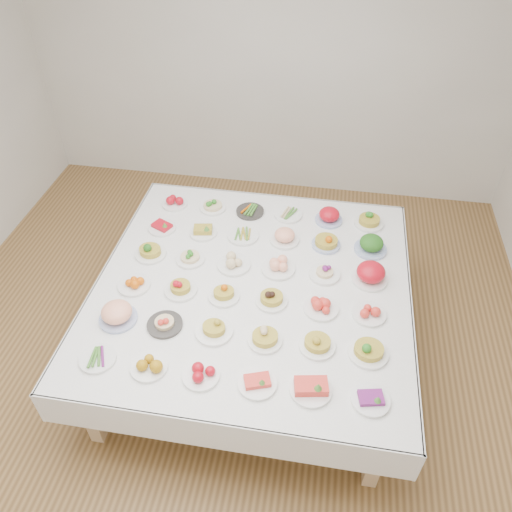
% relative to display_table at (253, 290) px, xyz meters
% --- Properties ---
extents(room_envelope, '(5.02, 5.02, 2.81)m').
position_rel_display_table_xyz_m(room_envelope, '(-0.22, -0.09, 1.15)').
color(room_envelope, olive).
rests_on(room_envelope, ground).
extents(display_table, '(2.23, 2.23, 0.75)m').
position_rel_display_table_xyz_m(display_table, '(0.00, 0.00, 0.00)').
color(display_table, white).
rests_on(display_table, ground).
extents(dish_0, '(0.22, 0.22, 0.05)m').
position_rel_display_table_xyz_m(dish_0, '(-0.82, -0.81, 0.09)').
color(dish_0, white).
rests_on(dish_0, display_table).
extents(dish_1, '(0.23, 0.23, 0.11)m').
position_rel_display_table_xyz_m(dish_1, '(-0.49, -0.82, 0.12)').
color(dish_1, white).
rests_on(dish_1, display_table).
extents(dish_2, '(0.23, 0.23, 0.10)m').
position_rel_display_table_xyz_m(dish_2, '(-0.17, -0.82, 0.11)').
color(dish_2, white).
rests_on(dish_2, display_table).
extents(dish_3, '(0.23, 0.23, 0.09)m').
position_rel_display_table_xyz_m(dish_3, '(0.17, -0.82, 0.10)').
color(dish_3, white).
rests_on(dish_3, display_table).
extents(dish_4, '(0.24, 0.24, 0.12)m').
position_rel_display_table_xyz_m(dish_4, '(0.48, -0.81, 0.12)').
color(dish_4, white).
rests_on(dish_4, display_table).
extents(dish_5, '(0.22, 0.22, 0.10)m').
position_rel_display_table_xyz_m(dish_5, '(0.82, -0.83, 0.10)').
color(dish_5, white).
rests_on(dish_5, display_table).
extents(dish_6, '(0.25, 0.25, 0.16)m').
position_rel_display_table_xyz_m(dish_6, '(-0.82, -0.48, 0.14)').
color(dish_6, '#4C66B2').
rests_on(dish_6, display_table).
extents(dish_7, '(0.23, 0.23, 0.12)m').
position_rel_display_table_xyz_m(dish_7, '(-0.50, -0.48, 0.12)').
color(dish_7, '#2D2B28').
rests_on(dish_7, display_table).
extents(dish_8, '(0.24, 0.24, 0.13)m').
position_rel_display_table_xyz_m(dish_8, '(-0.17, -0.48, 0.12)').
color(dish_8, white).
rests_on(dish_8, display_table).
extents(dish_9, '(0.22, 0.22, 0.14)m').
position_rel_display_table_xyz_m(dish_9, '(0.17, -0.50, 0.13)').
color(dish_9, white).
rests_on(dish_9, display_table).
extents(dish_10, '(0.23, 0.23, 0.13)m').
position_rel_display_table_xyz_m(dish_10, '(0.50, -0.49, 0.12)').
color(dish_10, white).
rests_on(dish_10, display_table).
extents(dish_11, '(0.25, 0.25, 0.14)m').
position_rel_display_table_xyz_m(dish_11, '(0.81, -0.49, 0.13)').
color(dish_11, white).
rests_on(dish_11, display_table).
extents(dish_12, '(0.23, 0.23, 0.09)m').
position_rel_display_table_xyz_m(dish_12, '(-0.82, -0.17, 0.10)').
color(dish_12, white).
rests_on(dish_12, display_table).
extents(dish_13, '(0.22, 0.22, 0.12)m').
position_rel_display_table_xyz_m(dish_13, '(-0.48, -0.16, 0.12)').
color(dish_13, white).
rests_on(dish_13, display_table).
extents(dish_14, '(0.22, 0.22, 0.11)m').
position_rel_display_table_xyz_m(dish_14, '(-0.17, -0.17, 0.11)').
color(dish_14, white).
rests_on(dish_14, display_table).
extents(dish_15, '(0.22, 0.22, 0.12)m').
position_rel_display_table_xyz_m(dish_15, '(0.16, -0.16, 0.12)').
color(dish_15, white).
rests_on(dish_15, display_table).
extents(dish_16, '(0.23, 0.23, 0.10)m').
position_rel_display_table_xyz_m(dish_16, '(0.50, -0.17, 0.11)').
color(dish_16, white).
rests_on(dish_16, display_table).
extents(dish_17, '(0.22, 0.22, 0.09)m').
position_rel_display_table_xyz_m(dish_17, '(0.82, -0.17, 0.10)').
color(dish_17, white).
rests_on(dish_17, display_table).
extents(dish_18, '(0.24, 0.23, 0.14)m').
position_rel_display_table_xyz_m(dish_18, '(-0.81, 0.17, 0.13)').
color(dish_18, white).
rests_on(dish_18, display_table).
extents(dish_19, '(0.21, 0.21, 0.10)m').
position_rel_display_table_xyz_m(dish_19, '(-0.50, 0.16, 0.11)').
color(dish_19, white).
rests_on(dish_19, display_table).
extents(dish_20, '(0.24, 0.24, 0.11)m').
position_rel_display_table_xyz_m(dish_20, '(-0.17, 0.16, 0.11)').
color(dish_20, white).
rests_on(dish_20, display_table).
extents(dish_21, '(0.26, 0.26, 0.12)m').
position_rel_display_table_xyz_m(dish_21, '(0.16, 0.17, 0.12)').
color(dish_21, white).
rests_on(dish_21, display_table).
extents(dish_22, '(0.22, 0.22, 0.11)m').
position_rel_display_table_xyz_m(dish_22, '(0.50, 0.16, 0.11)').
color(dish_22, white).
rests_on(dish_22, display_table).
extents(dish_23, '(0.28, 0.28, 0.16)m').
position_rel_display_table_xyz_m(dish_23, '(0.82, 0.17, 0.14)').
color(dish_23, white).
rests_on(dish_23, display_table).
extents(dish_24, '(0.22, 0.22, 0.09)m').
position_rel_display_table_xyz_m(dish_24, '(-0.82, 0.49, 0.10)').
color(dish_24, white).
rests_on(dish_24, display_table).
extents(dish_25, '(0.22, 0.22, 0.10)m').
position_rel_display_table_xyz_m(dish_25, '(-0.48, 0.48, 0.11)').
color(dish_25, white).
rests_on(dish_25, display_table).
extents(dish_26, '(0.24, 0.24, 0.05)m').
position_rel_display_table_xyz_m(dish_26, '(-0.16, 0.50, 0.09)').
color(dish_26, white).
rests_on(dish_26, display_table).
extents(dish_27, '(0.22, 0.22, 0.12)m').
position_rel_display_table_xyz_m(dish_27, '(0.17, 0.50, 0.12)').
color(dish_27, white).
rests_on(dish_27, display_table).
extents(dish_28, '(0.22, 0.22, 0.13)m').
position_rel_display_table_xyz_m(dish_28, '(0.49, 0.50, 0.12)').
color(dish_28, '#4C66B2').
rests_on(dish_28, display_table).
extents(dish_29, '(0.24, 0.24, 0.15)m').
position_rel_display_table_xyz_m(dish_29, '(0.83, 0.50, 0.14)').
color(dish_29, '#4C66B2').
rests_on(dish_29, display_table).
extents(dish_30, '(0.21, 0.21, 0.10)m').
position_rel_display_table_xyz_m(dish_30, '(-0.81, 0.82, 0.11)').
color(dish_30, white).
rests_on(dish_30, display_table).
extents(dish_31, '(0.21, 0.21, 0.11)m').
position_rel_display_table_xyz_m(dish_31, '(-0.48, 0.82, 0.11)').
color(dish_31, white).
rests_on(dish_31, display_table).
extents(dish_32, '(0.23, 0.23, 0.05)m').
position_rel_display_table_xyz_m(dish_32, '(-0.16, 0.82, 0.09)').
color(dish_32, '#2D2B28').
rests_on(dish_32, display_table).
extents(dish_33, '(0.23, 0.23, 0.05)m').
position_rel_display_table_xyz_m(dish_33, '(0.16, 0.83, 0.09)').
color(dish_33, white).
rests_on(dish_33, display_table).
extents(dish_34, '(0.22, 0.22, 0.12)m').
position_rel_display_table_xyz_m(dish_34, '(0.49, 0.81, 0.12)').
color(dish_34, '#4C66B2').
rests_on(dish_34, display_table).
extents(dish_35, '(0.23, 0.23, 0.13)m').
position_rel_display_table_xyz_m(dish_35, '(0.82, 0.82, 0.13)').
color(dish_35, white).
rests_on(dish_35, display_table).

